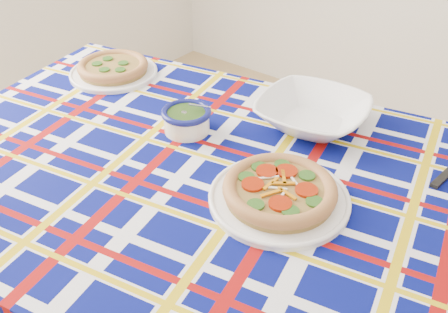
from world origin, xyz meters
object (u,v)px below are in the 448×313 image
Objects in this scene: pesto_bowl at (187,118)px; serving_bowl at (313,113)px; main_focaccia_plate at (280,190)px; dining_table at (222,201)px.

serving_bowl is at bearing 43.33° from pesto_bowl.
pesto_bowl is at bearing 165.07° from main_focaccia_plate.
main_focaccia_plate is at bearing -8.78° from dining_table.
main_focaccia_plate is (0.16, 0.01, 0.11)m from dining_table.
main_focaccia_plate is 1.10× the size of serving_bowl.
pesto_bowl reaches higher than serving_bowl.
dining_table is at bearing -27.05° from pesto_bowl.
serving_bowl is (0.05, 0.34, 0.11)m from dining_table.
pesto_bowl is (-0.36, 0.10, 0.01)m from main_focaccia_plate.
main_focaccia_plate reaches higher than dining_table.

